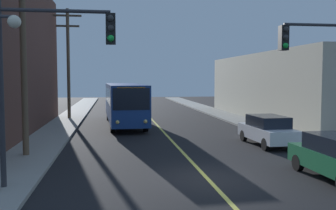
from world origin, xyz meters
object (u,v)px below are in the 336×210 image
Objects in this scene: parked_car_white at (268,130)px; traffic_signal_right_corner at (328,63)px; utility_pole_mid at (68,58)px; traffic_signal_left_corner at (50,59)px; utility_pole_near at (23,22)px; city_bus at (124,102)px.

parked_car_white is 6.13m from traffic_signal_right_corner.
parked_car_white is at bearing -50.37° from utility_pole_mid.
utility_pole_mid is 21.78m from traffic_signal_left_corner.
utility_pole_mid is 1.59× the size of traffic_signal_right_corner.
traffic_signal_right_corner is (12.81, -3.44, -1.90)m from utility_pole_near.
city_bus is 17.53m from traffic_signal_right_corner.
parked_car_white is 0.74× the size of traffic_signal_left_corner.
utility_pole_near is 1.84× the size of traffic_signal_right_corner.
traffic_signal_left_corner is 10.98m from traffic_signal_right_corner.
utility_pole_mid is 23.55m from traffic_signal_right_corner.
utility_pole_near reaches higher than traffic_signal_left_corner.
traffic_signal_left_corner is at bearing -69.44° from utility_pole_near.
parked_car_white is at bearing 33.50° from traffic_signal_left_corner.
traffic_signal_left_corner is at bearing -146.50° from parked_car_white.
traffic_signal_right_corner is at bearing -85.27° from parked_car_white.
parked_car_white is 19.74m from utility_pole_mid.
parked_car_white is 0.74× the size of traffic_signal_right_corner.
city_bus is 17.70m from traffic_signal_left_corner.
utility_pole_mid is at bearing 137.16° from city_bus.
utility_pole_near is 1.84× the size of traffic_signal_left_corner.
parked_car_white is 0.47× the size of utility_pole_mid.
traffic_signal_right_corner is at bearing -62.81° from city_bus.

